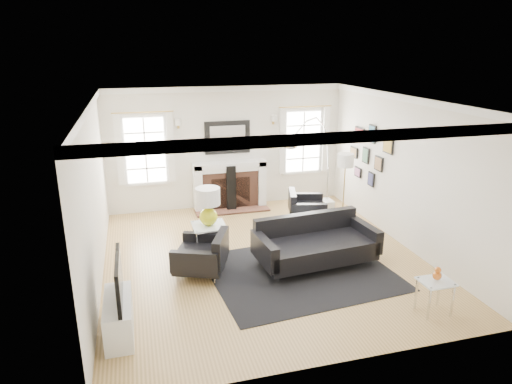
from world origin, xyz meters
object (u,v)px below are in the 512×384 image
object	(u,v)px
fireplace	(230,186)
arc_floor_lamp	(311,164)
gourd_lamp	(208,204)
coffee_table	(302,223)
armchair_left	(204,255)
sofa	(314,244)
armchair_right	(305,208)

from	to	relation	value
fireplace	arc_floor_lamp	bearing A→B (deg)	-37.74
fireplace	gourd_lamp	xyz separation A→B (m)	(-0.92, -2.54, 0.48)
coffee_table	arc_floor_lamp	size ratio (longest dim) A/B	0.34
arc_floor_lamp	armchair_left	bearing A→B (deg)	-143.59
sofa	coffee_table	xyz separation A→B (m)	(0.19, 1.09, -0.05)
armchair_right	gourd_lamp	distance (m)	2.68
fireplace	arc_floor_lamp	world-z (taller)	arc_floor_lamp
sofa	arc_floor_lamp	distance (m)	2.36
armchair_left	armchair_right	bearing A→B (deg)	35.95
fireplace	coffee_table	distance (m)	2.38
fireplace	sofa	xyz separation A→B (m)	(0.80, -3.24, -0.17)
sofa	arc_floor_lamp	bearing A→B (deg)	70.56
coffee_table	armchair_left	bearing A→B (deg)	-155.09
armchair_right	armchair_left	bearing A→B (deg)	-144.05
coffee_table	fireplace	bearing A→B (deg)	114.58
sofa	armchair_right	distance (m)	1.99
fireplace	armchair_right	world-z (taller)	fireplace
armchair_right	arc_floor_lamp	world-z (taller)	arc_floor_lamp
armchair_left	armchair_right	size ratio (longest dim) A/B	1.11
coffee_table	sofa	bearing A→B (deg)	-99.67
fireplace	arc_floor_lamp	distance (m)	2.05
sofa	armchair_right	bearing A→B (deg)	73.59
armchair_right	gourd_lamp	xyz separation A→B (m)	(-2.28, -1.21, 0.71)
armchair_right	gourd_lamp	world-z (taller)	gourd_lamp
armchair_right	sofa	bearing A→B (deg)	-106.41
sofa	gourd_lamp	bearing A→B (deg)	157.91
fireplace	gourd_lamp	size ratio (longest dim) A/B	2.49
sofa	arc_floor_lamp	world-z (taller)	arc_floor_lamp
armchair_left	coffee_table	world-z (taller)	armchair_left
coffee_table	gourd_lamp	world-z (taller)	gourd_lamp
armchair_right	arc_floor_lamp	size ratio (longest dim) A/B	0.44
fireplace	gourd_lamp	distance (m)	2.75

